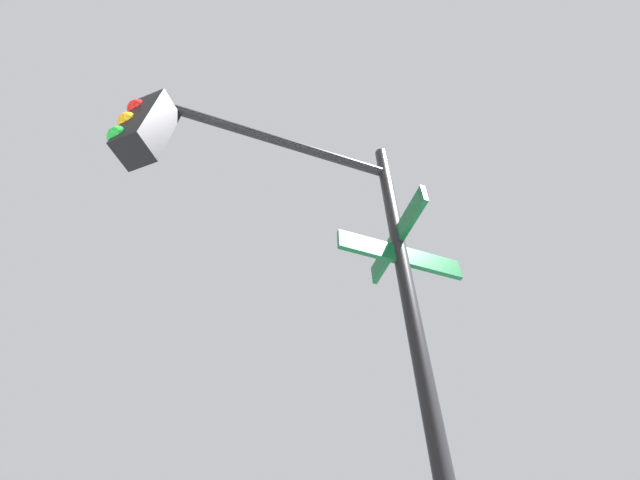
# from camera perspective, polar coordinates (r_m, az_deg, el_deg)

# --- Properties ---
(traffic_signal_near) EXTENTS (2.36, 2.03, 5.50)m
(traffic_signal_near) POSITION_cam_1_polar(r_m,az_deg,el_deg) (3.53, -5.31, 2.08)
(traffic_signal_near) COLOR black
(traffic_signal_near) RESTS_ON ground_plane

